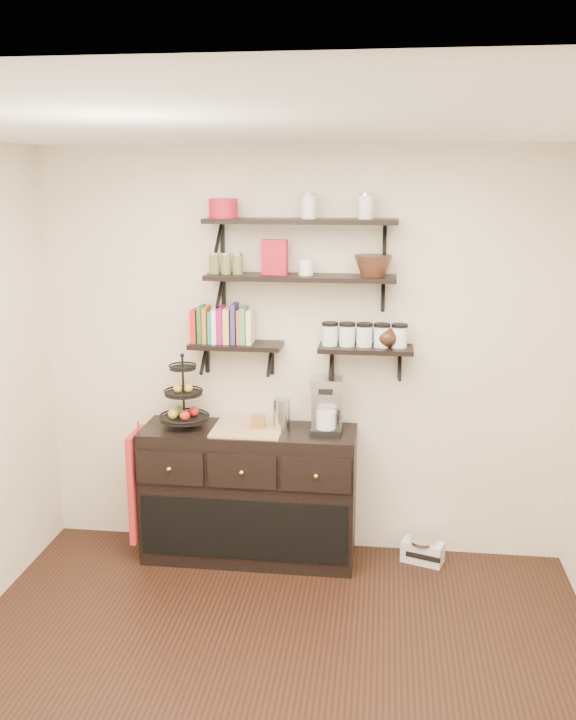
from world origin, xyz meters
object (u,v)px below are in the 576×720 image
(fruit_stand, at_px, (184,403))
(radio, at_px, (423,551))
(coffee_maker, at_px, (327,406))
(sideboard, at_px, (249,493))

(fruit_stand, distance_m, radio, 1.86)
(coffee_maker, bearing_deg, fruit_stand, -179.45)
(sideboard, height_order, coffee_maker, coffee_maker)
(fruit_stand, xyz_separation_m, radio, (1.58, 0.06, -0.98))
(fruit_stand, bearing_deg, sideboard, -0.44)
(sideboard, distance_m, coffee_maker, 0.80)
(sideboard, bearing_deg, radio, 2.95)
(radio, bearing_deg, fruit_stand, -159.27)
(fruit_stand, height_order, radio, fruit_stand)
(fruit_stand, height_order, coffee_maker, fruit_stand)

